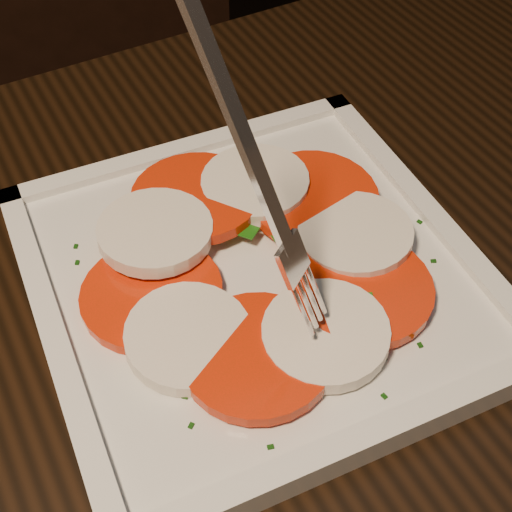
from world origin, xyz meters
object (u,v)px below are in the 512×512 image
table (354,463)px  plate (256,279)px  chair (97,85)px  fork (243,176)px

table → plate: bearing=108.2°
table → plate: size_ratio=4.62×
chair → fork: size_ratio=5.03×
fork → plate: bearing=17.3°
table → chair: (-0.02, 0.67, -0.12)m
chair → fork: 0.70m
table → fork: size_ratio=6.85×
table → chair: size_ratio=1.36×
chair → table: bearing=-80.2°
table → fork: 0.24m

